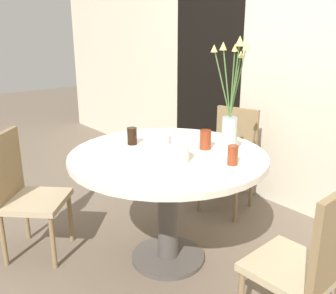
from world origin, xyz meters
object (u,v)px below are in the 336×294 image
object	(u,v)px
flower_vase	(230,115)
drink_glass_0	(205,140)
drink_glass_2	(132,136)
side_plate	(189,136)
chair_right_flank	(231,154)
birthday_cake	(170,153)
chair_left_flank	(23,189)
chair_far_back	(309,260)
drink_glass_1	(233,155)

from	to	relation	value
flower_vase	drink_glass_0	size ratio (longest dim) A/B	5.71
drink_glass_2	side_plate	bearing A→B (deg)	76.46
chair_right_flank	flower_vase	xyz separation A→B (m)	(0.54, -0.65, 0.54)
birthday_cake	flower_vase	bearing A→B (deg)	73.93
chair_left_flank	chair_far_back	size ratio (longest dim) A/B	1.00
side_plate	chair_left_flank	bearing A→B (deg)	-114.84
birthday_cake	side_plate	xyz separation A→B (m)	(-0.33, 0.45, -0.05)
drink_glass_1	chair_far_back	bearing A→B (deg)	-10.21
chair_right_flank	side_plate	size ratio (longest dim) A/B	5.03
chair_left_flank	birthday_cake	distance (m)	1.09
chair_left_flank	drink_glass_0	distance (m)	1.29
birthday_cake	drink_glass_2	bearing A→B (deg)	176.92
chair_far_back	drink_glass_1	bearing A→B (deg)	-102.96
drink_glass_2	chair_right_flank	bearing A→B (deg)	89.53
drink_glass_0	drink_glass_2	bearing A→B (deg)	-141.14
chair_left_flank	drink_glass_1	distance (m)	1.44
chair_left_flank	drink_glass_2	bearing A→B (deg)	-77.11
chair_far_back	chair_left_flank	bearing A→B (deg)	-68.54
drink_glass_0	chair_right_flank	bearing A→B (deg)	118.37
drink_glass_1	drink_glass_0	bearing A→B (deg)	163.95
birthday_cake	drink_glass_2	distance (m)	0.43
side_plate	drink_glass_0	bearing A→B (deg)	-22.10
birthday_cake	drink_glass_1	world-z (taller)	birthday_cake
flower_vase	chair_left_flank	bearing A→B (deg)	-132.90
chair_left_flank	birthday_cake	world-z (taller)	birthday_cake
chair_far_back	drink_glass_0	distance (m)	0.99
chair_left_flank	flower_vase	distance (m)	1.48
chair_left_flank	birthday_cake	size ratio (longest dim) A/B	3.94
chair_right_flank	chair_left_flank	xyz separation A→B (m)	(-0.40, -1.66, 0.00)
chair_right_flank	chair_far_back	size ratio (longest dim) A/B	1.00
side_plate	drink_glass_2	distance (m)	0.45
chair_far_back	drink_glass_0	size ratio (longest dim) A/B	7.01
chair_left_flank	side_plate	world-z (taller)	chair_left_flank
chair_left_flank	drink_glass_2	size ratio (longest dim) A/B	7.56
birthday_cake	side_plate	size ratio (longest dim) A/B	1.28
drink_glass_1	side_plate	bearing A→B (deg)	161.01
chair_left_flank	chair_far_back	distance (m)	1.85
side_plate	drink_glass_1	world-z (taller)	drink_glass_1
chair_far_back	birthday_cake	distance (m)	0.94
chair_right_flank	chair_left_flank	size ratio (longest dim) A/B	1.00
side_plate	flower_vase	bearing A→B (deg)	-8.06
drink_glass_0	drink_glass_2	size ratio (longest dim) A/B	1.08
chair_far_back	drink_glass_1	world-z (taller)	drink_glass_1
flower_vase	birthday_cake	bearing A→B (deg)	-106.07
chair_left_flank	drink_glass_0	xyz separation A→B (m)	(0.78, 0.96, 0.35)
side_plate	drink_glass_0	distance (m)	0.31
chair_far_back	drink_glass_2	world-z (taller)	drink_glass_2
chair_right_flank	drink_glass_2	world-z (taller)	drink_glass_2
chair_right_flank	drink_glass_2	distance (m)	1.08
chair_far_back	drink_glass_1	size ratio (longest dim) A/B	7.59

